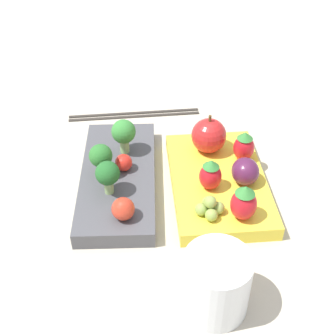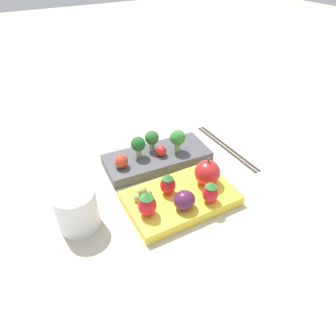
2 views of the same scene
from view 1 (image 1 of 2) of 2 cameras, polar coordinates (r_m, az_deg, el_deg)
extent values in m
plane|color=#BCB29E|center=(0.63, -0.55, -2.40)|extent=(4.00, 4.00, 0.00)
cube|color=#4C4C51|center=(0.63, -6.08, -1.28)|extent=(0.23, 0.12, 0.02)
cube|color=yellow|center=(0.62, 6.12, -1.77)|extent=(0.20, 0.13, 0.02)
cylinder|color=#93B770|center=(0.61, -8.02, -0.10)|extent=(0.01, 0.01, 0.02)
sphere|color=#2D702D|center=(0.60, -8.21, 1.50)|extent=(0.03, 0.03, 0.03)
cylinder|color=#93B770|center=(0.65, -5.31, 2.72)|extent=(0.01, 0.01, 0.02)
sphere|color=#388438|center=(0.63, -5.44, 4.44)|extent=(0.03, 0.03, 0.03)
cylinder|color=#93B770|center=(0.59, -7.21, -2.26)|extent=(0.01, 0.01, 0.02)
sphere|color=#236028|center=(0.57, -7.38, -0.63)|extent=(0.03, 0.03, 0.03)
sphere|color=red|center=(0.55, -5.49, -4.98)|extent=(0.03, 0.03, 0.03)
sphere|color=red|center=(0.62, -5.43, 0.67)|extent=(0.02, 0.02, 0.02)
sphere|color=red|center=(0.64, 5.00, 3.95)|extent=(0.05, 0.05, 0.05)
cylinder|color=brown|center=(0.63, 5.14, 5.96)|extent=(0.00, 0.00, 0.01)
ellipsoid|color=red|center=(0.55, 9.19, -4.40)|extent=(0.03, 0.03, 0.04)
cone|color=#388438|center=(0.54, 9.44, -2.68)|extent=(0.02, 0.02, 0.01)
ellipsoid|color=red|center=(0.59, 5.18, -1.02)|extent=(0.03, 0.03, 0.04)
cone|color=#388438|center=(0.57, 5.30, 0.53)|extent=(0.02, 0.02, 0.01)
ellipsoid|color=red|center=(0.64, 9.22, 2.45)|extent=(0.03, 0.03, 0.04)
cone|color=#388438|center=(0.63, 9.41, 3.94)|extent=(0.02, 0.02, 0.01)
ellipsoid|color=#511E42|center=(0.60, 9.41, -0.40)|extent=(0.04, 0.04, 0.03)
sphere|color=#8EA84C|center=(0.57, 4.92, -4.22)|extent=(0.02, 0.02, 0.02)
sphere|color=#8EA84C|center=(0.56, 4.05, -5.06)|extent=(0.02, 0.02, 0.02)
sphere|color=#8EA84C|center=(0.55, 5.31, -5.72)|extent=(0.02, 0.02, 0.02)
sphere|color=#8EA84C|center=(0.56, 6.17, -4.86)|extent=(0.02, 0.02, 0.02)
sphere|color=#8EA84C|center=(0.55, 5.18, -4.16)|extent=(0.02, 0.02, 0.02)
cylinder|color=silver|center=(0.48, 5.88, -13.83)|extent=(0.07, 0.07, 0.07)
cylinder|color=#332D28|center=(0.77, -4.16, 6.81)|extent=(0.01, 0.21, 0.01)
cylinder|color=#332D28|center=(0.76, -4.12, 6.40)|extent=(0.01, 0.21, 0.01)
camera|label=2|loc=(0.51, 60.81, 17.84)|focal=32.00mm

